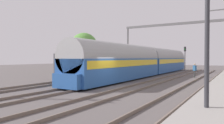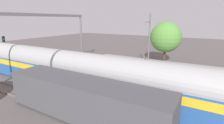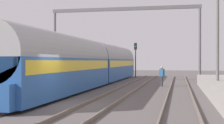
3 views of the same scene
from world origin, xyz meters
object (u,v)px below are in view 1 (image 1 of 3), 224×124
Objects in this scene: railway_signal_far at (185,55)px; catenary_gantry at (172,36)px; railway_signal_near at (207,28)px; freight_car at (101,66)px; passenger_train at (148,61)px; person_crossing at (195,69)px.

catenary_gantry reaches higher than railway_signal_far.
railway_signal_near is 36.48m from railway_signal_far.
railway_signal_near is at bearing -72.97° from catenary_gantry.
railway_signal_near reaches higher than freight_car.
freight_car is 0.82× the size of catenary_gantry.
person_crossing is at bearing -3.51° from passenger_train.
freight_car is at bearing 64.67° from person_crossing.
railway_signal_near is (13.82, -14.87, 1.87)m from freight_car.
catenary_gantry reaches higher than person_crossing.
railway_signal_far is (-8.07, 35.58, -0.37)m from railway_signal_near.
catenary_gantry is at bearing 70.36° from passenger_train.
railway_signal_far is 9.68m from catenary_gantry.
person_crossing is at bearing -74.05° from railway_signal_far.
catenary_gantry reaches higher than railway_signal_near.
freight_car is 7.51× the size of person_crossing.
freight_car is at bearing -116.61° from catenary_gantry.
person_crossing is (6.20, -0.38, -0.94)m from passenger_train.
catenary_gantry is (1.92, 5.37, 3.89)m from passenger_train.
railway_signal_far is (5.75, 20.71, 1.49)m from freight_car.
catenary_gantry is (-4.28, 5.75, 4.84)m from person_crossing.
passenger_train is 7.22m from freight_car.
railway_signal_far reaches higher than passenger_train.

